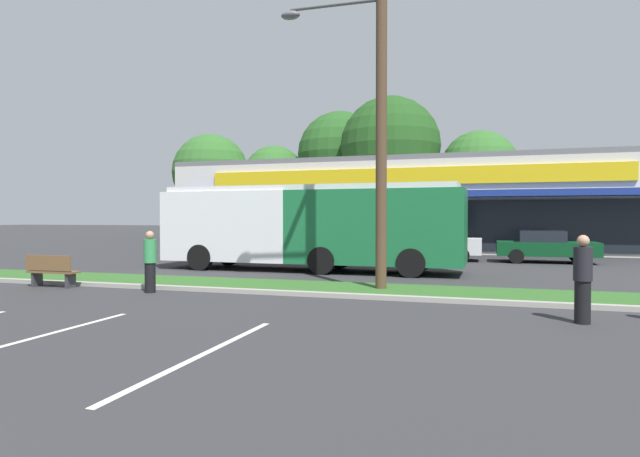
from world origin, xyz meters
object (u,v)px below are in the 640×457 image
at_px(bus_stop_bench, 51,270).
at_px(car_0, 435,244).
at_px(pedestrian_far, 150,262).
at_px(city_bus, 309,225).
at_px(utility_pole, 377,77).
at_px(pedestrian_near_bench, 583,279).
at_px(car_2, 546,246).
at_px(car_1, 263,241).

xyz_separation_m(bus_stop_bench, car_0, (9.79, 13.44, 0.29)).
distance_m(bus_stop_bench, pedestrian_far, 3.41).
relative_size(city_bus, car_0, 2.66).
bearing_deg(bus_stop_bench, pedestrian_far, 178.97).
relative_size(utility_pole, car_0, 2.50).
bearing_deg(pedestrian_near_bench, car_0, 104.64).
bearing_deg(utility_pole, pedestrian_near_bench, -33.19).
bearing_deg(car_0, city_bus, 57.60).
bearing_deg(city_bus, car_2, -143.18).
relative_size(utility_pole, city_bus, 0.94).
relative_size(bus_stop_bench, car_1, 0.35).
height_order(bus_stop_bench, car_0, car_0).
relative_size(city_bus, car_2, 2.72).
height_order(city_bus, car_1, city_bus).
bearing_deg(car_2, car_0, -179.11).
bearing_deg(bus_stop_bench, pedestrian_near_bench, 174.94).
xyz_separation_m(car_2, pedestrian_near_bench, (-0.81, -14.75, 0.11)).
xyz_separation_m(utility_pole, car_0, (0.52, 11.64, -5.06)).
xyz_separation_m(bus_stop_bench, pedestrian_far, (3.40, -0.06, 0.34)).
height_order(utility_pole, city_bus, utility_pole).
distance_m(car_0, pedestrian_far, 14.94).
bearing_deg(car_2, city_bus, -143.91).
height_order(bus_stop_bench, car_1, car_1).
relative_size(car_0, pedestrian_far, 2.62).
xyz_separation_m(city_bus, car_0, (4.15, 6.53, -0.97)).
bearing_deg(pedestrian_near_bench, car_2, 85.84).
xyz_separation_m(city_bus, bus_stop_bench, (-5.64, -6.91, -1.26)).
relative_size(utility_pole, pedestrian_near_bench, 6.44).
height_order(car_1, pedestrian_near_bench, pedestrian_near_bench).
height_order(utility_pole, bus_stop_bench, utility_pole).
bearing_deg(city_bus, car_0, -121.67).
bearing_deg(pedestrian_far, car_2, -88.72).
height_order(car_0, car_1, car_0).
bearing_deg(pedestrian_far, utility_pole, -121.32).
bearing_deg(car_1, car_2, -179.98).
height_order(car_2, pedestrian_near_bench, pedestrian_near_bench).
distance_m(car_0, car_2, 4.92).
bearing_deg(city_bus, pedestrian_near_bench, 136.15).
xyz_separation_m(car_0, pedestrian_near_bench, (4.11, -14.67, 0.07)).
bearing_deg(car_0, pedestrian_near_bench, 105.66).
relative_size(utility_pole, pedestrian_far, 6.55).
xyz_separation_m(utility_pole, bus_stop_bench, (-9.27, -1.80, -5.35)).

